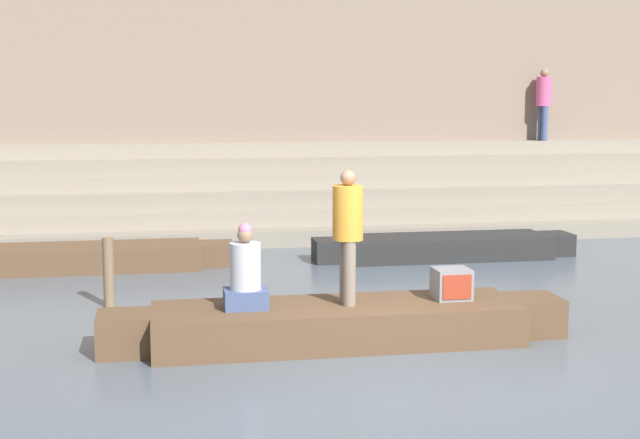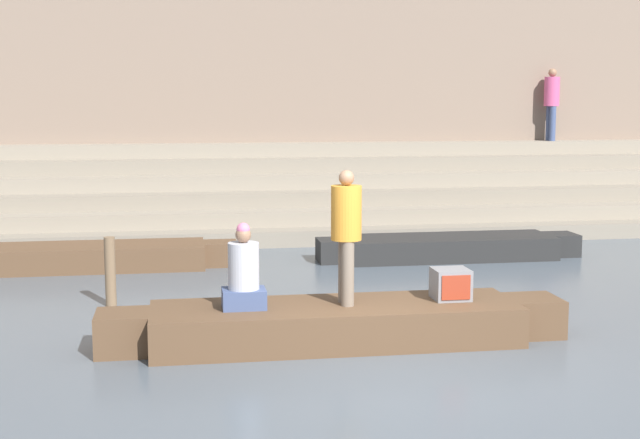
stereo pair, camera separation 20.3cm
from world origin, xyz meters
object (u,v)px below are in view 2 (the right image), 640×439
at_px(person_rowing, 244,275).
at_px(rowboat_main, 335,323).
at_px(tv_set, 451,284).
at_px(moored_boat_distant, 449,247).
at_px(person_standing, 346,228).
at_px(mooring_post, 110,272).
at_px(moored_boat_shore, 83,256).
at_px(person_on_steps, 552,99).

bearing_deg(person_rowing, rowboat_main, -2.08).
relative_size(tv_set, moored_boat_distant, 0.09).
xyz_separation_m(person_standing, mooring_post, (-3.03, 2.44, -0.93)).
bearing_deg(person_standing, moored_boat_distant, 67.80).
bearing_deg(person_rowing, tv_set, -0.35).
distance_m(rowboat_main, tv_set, 1.56).
bearing_deg(person_standing, rowboat_main, -163.42).
height_order(tv_set, mooring_post, mooring_post).
bearing_deg(tv_set, moored_boat_shore, 130.79).
xyz_separation_m(tv_set, moored_boat_distant, (1.66, 5.35, -0.46)).
bearing_deg(mooring_post, person_rowing, -54.31).
xyz_separation_m(moored_boat_distant, mooring_post, (-6.05, -2.96, 0.28)).
xyz_separation_m(rowboat_main, tv_set, (1.50, 0.07, 0.42)).
height_order(person_standing, mooring_post, person_standing).
bearing_deg(moored_boat_distant, rowboat_main, -123.59).
distance_m(tv_set, mooring_post, 5.00).
relative_size(person_standing, moored_boat_distant, 0.33).
xyz_separation_m(tv_set, person_on_steps, (5.88, 10.54, 2.29)).
relative_size(rowboat_main, person_rowing, 5.54).
bearing_deg(person_standing, person_rowing, -172.30).
distance_m(moored_boat_distant, mooring_post, 6.74).
xyz_separation_m(moored_boat_shore, moored_boat_distant, (6.73, -0.04, 0.00)).
distance_m(rowboat_main, person_rowing, 1.29).
xyz_separation_m(person_standing, tv_set, (1.36, 0.04, -0.76)).
height_order(moored_boat_distant, mooring_post, mooring_post).
height_order(tv_set, moored_boat_shore, tv_set).
relative_size(rowboat_main, moored_boat_shore, 1.06).
distance_m(person_rowing, tv_set, 2.63).
relative_size(person_standing, mooring_post, 1.63).
bearing_deg(person_on_steps, tv_set, -129.63).
bearing_deg(tv_set, rowboat_main, -179.87).
bearing_deg(tv_set, person_on_steps, 58.40).
distance_m(tv_set, moored_boat_distant, 5.62).
relative_size(rowboat_main, moored_boat_distant, 1.15).
bearing_deg(mooring_post, person_on_steps, 38.43).
bearing_deg(person_standing, mooring_post, 148.21).
bearing_deg(person_rowing, person_on_steps, 49.63).
bearing_deg(moored_boat_distant, person_standing, -122.59).
bearing_deg(person_rowing, moored_boat_shore, 112.54).
bearing_deg(rowboat_main, person_standing, 6.99).
bearing_deg(mooring_post, moored_boat_distant, 26.06).
height_order(rowboat_main, person_rowing, person_rowing).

